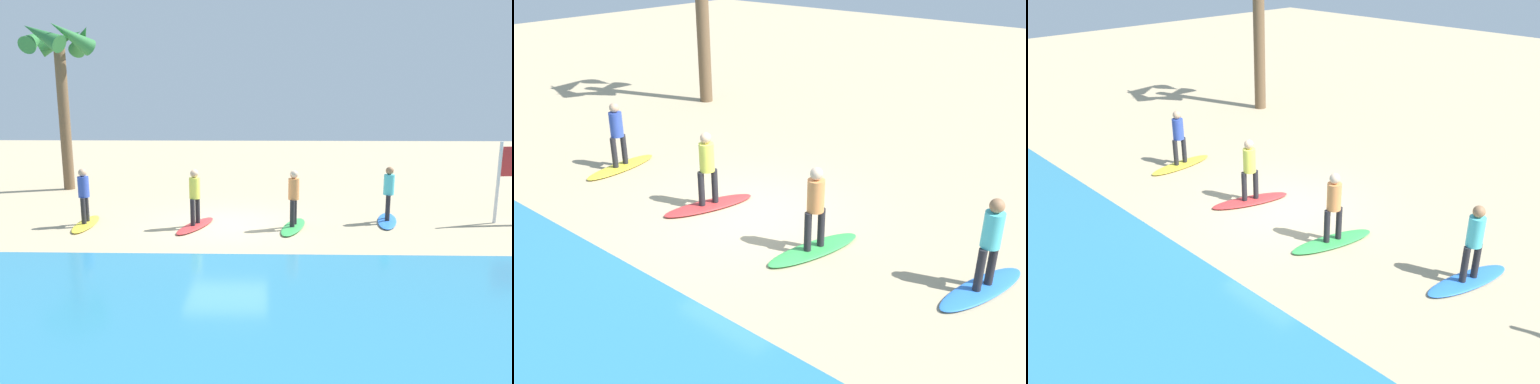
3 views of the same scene
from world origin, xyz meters
The scene contains 9 objects.
ground_plane centered at (0.00, 0.00, 0.00)m, with size 60.00×60.00×0.00m, color tan.
surfboard_blue centered at (-4.95, -0.38, 0.04)m, with size 2.10×0.56×0.09m, color blue.
surfer_blue centered at (-4.95, -0.38, 1.04)m, with size 0.32×0.45×1.64m.
surfboard_green centered at (-2.01, 0.40, 0.04)m, with size 2.10×0.56×0.09m, color green.
surfer_green centered at (-2.01, 0.40, 1.04)m, with size 0.32×0.45×1.64m.
surfboard_red centered at (0.89, 0.34, 0.04)m, with size 2.10×0.56×0.09m, color red.
surfer_red centered at (0.89, 0.34, 1.04)m, with size 0.32×0.44×1.64m.
surfboard_yellow centered at (4.23, 0.23, 0.04)m, with size 2.10×0.56×0.09m, color yellow.
surfer_yellow centered at (4.23, 0.23, 1.04)m, with size 0.32×0.46×1.64m.
Camera 3 is at (-9.07, 8.80, 6.41)m, focal length 38.83 mm.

